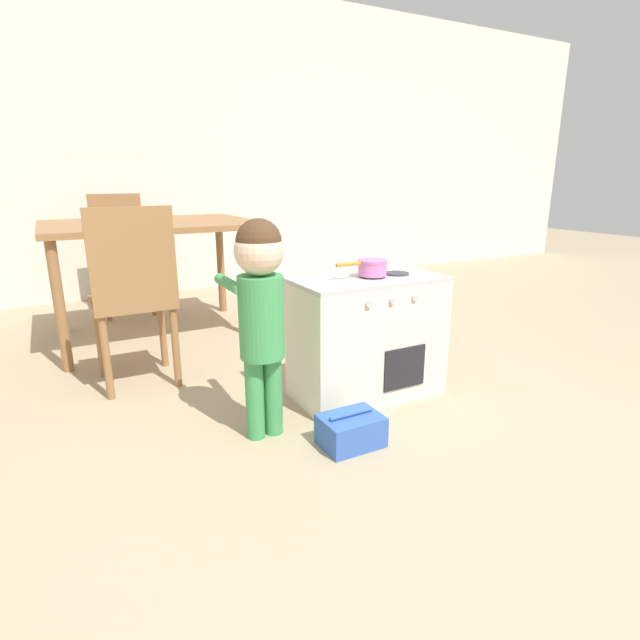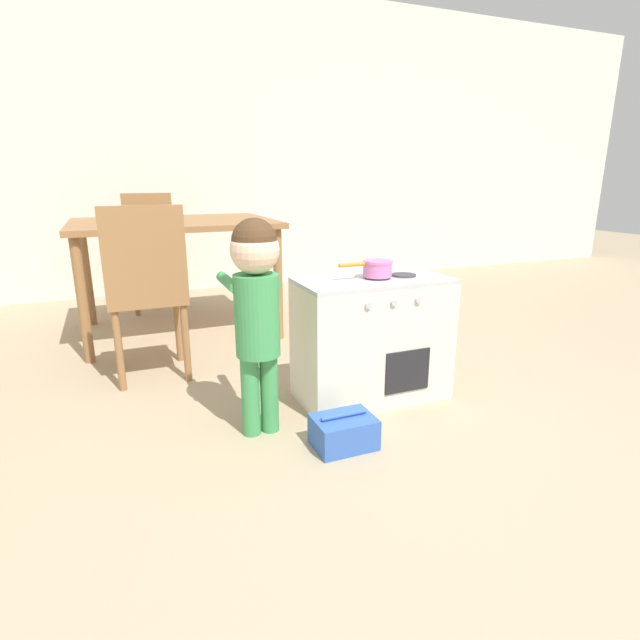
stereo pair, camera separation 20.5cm
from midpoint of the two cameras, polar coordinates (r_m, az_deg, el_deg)
ground_plane at (r=1.75m, az=14.49°, el=-20.00°), size 16.00×16.00×0.00m
wall_back at (r=4.75m, az=-12.25°, el=19.18°), size 10.00×0.06×2.60m
play_kitchen at (r=2.35m, az=8.47°, el=-2.20°), size 0.69×0.37×0.58m
toy_pot at (r=2.27m, az=9.10°, el=5.94°), size 0.26×0.13×0.07m
child_figure at (r=1.91m, az=-4.29°, el=2.73°), size 0.20×0.35×0.87m
toy_basket at (r=1.99m, az=5.75°, el=-12.65°), size 0.24×0.18×0.14m
dining_table at (r=3.38m, az=-14.64°, el=9.54°), size 1.25×0.94×0.74m
dining_chair_near at (r=2.59m, az=-17.08°, el=3.23°), size 0.38×0.38×0.89m
dining_chair_far at (r=4.15m, az=-17.34°, el=7.84°), size 0.38×0.38×0.89m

